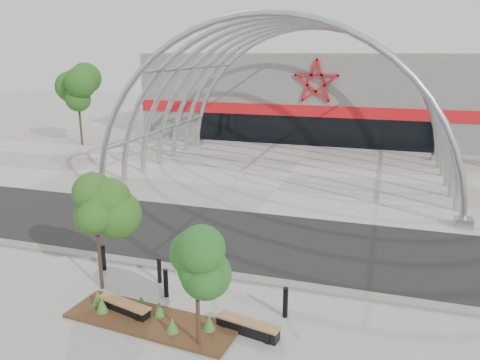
% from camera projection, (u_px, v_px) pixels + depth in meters
% --- Properties ---
extents(ground, '(140.00, 140.00, 0.00)m').
position_uv_depth(ground, '(209.00, 271.00, 18.05)').
color(ground, gray).
rests_on(ground, ground).
extents(road, '(140.00, 7.00, 0.02)m').
position_uv_depth(road, '(237.00, 238.00, 21.27)').
color(road, black).
rests_on(road, ground).
extents(forecourt, '(60.00, 17.00, 0.04)m').
position_uv_depth(forecourt, '(290.00, 174.00, 32.30)').
color(forecourt, gray).
rests_on(forecourt, ground).
extents(kerb, '(60.00, 0.50, 0.12)m').
position_uv_depth(kerb, '(206.00, 272.00, 17.81)').
color(kerb, slate).
rests_on(kerb, ground).
extents(arena_building, '(34.00, 15.24, 8.00)m').
position_uv_depth(arena_building, '(327.00, 94.00, 47.74)').
color(arena_building, slate).
rests_on(arena_building, ground).
extents(vault_canopy, '(20.80, 15.80, 20.36)m').
position_uv_depth(vault_canopy, '(290.00, 174.00, 32.30)').
color(vault_canopy, '#9BA0A5').
rests_on(vault_canopy, ground).
extents(planting_bed, '(5.66, 2.19, 0.58)m').
position_uv_depth(planting_bed, '(150.00, 318.00, 14.64)').
color(planting_bed, '#3F2A17').
rests_on(planting_bed, ground).
extents(street_tree_0, '(1.73, 1.73, 3.94)m').
position_uv_depth(street_tree_0, '(96.00, 214.00, 15.99)').
color(street_tree_0, black).
rests_on(street_tree_0, ground).
extents(street_tree_1, '(1.49, 1.49, 3.52)m').
position_uv_depth(street_tree_1, '(197.00, 266.00, 12.78)').
color(street_tree_1, black).
rests_on(street_tree_1, ground).
extents(bench_0, '(2.07, 0.93, 0.42)m').
position_uv_depth(bench_0, '(124.00, 308.00, 15.06)').
color(bench_0, black).
rests_on(bench_0, ground).
extents(bench_1, '(2.07, 0.83, 0.42)m').
position_uv_depth(bench_1, '(248.00, 327.00, 14.00)').
color(bench_1, black).
rests_on(bench_1, ground).
extents(bollard_0, '(0.17, 0.17, 1.03)m').
position_uv_depth(bollard_0, '(104.00, 257.00, 18.03)').
color(bollard_0, black).
rests_on(bollard_0, ground).
extents(bollard_1, '(0.16, 0.16, 1.02)m').
position_uv_depth(bollard_1, '(166.00, 283.00, 16.05)').
color(bollard_1, black).
rests_on(bollard_1, ground).
extents(bollard_2, '(0.15, 0.15, 0.96)m').
position_uv_depth(bollard_2, '(159.00, 270.00, 17.04)').
color(bollard_2, black).
rests_on(bollard_2, ground).
extents(bollard_3, '(0.17, 0.17, 1.04)m').
position_uv_depth(bollard_3, '(210.00, 278.00, 16.38)').
color(bollard_3, black).
rests_on(bollard_3, ground).
extents(bollard_4, '(0.16, 0.16, 1.02)m').
position_uv_depth(bollard_4, '(285.00, 302.00, 14.81)').
color(bollard_4, black).
rests_on(bollard_4, ground).
extents(bg_tree_0, '(3.00, 3.00, 6.45)m').
position_uv_depth(bg_tree_0, '(78.00, 93.00, 41.01)').
color(bg_tree_0, '#2F2216').
rests_on(bg_tree_0, ground).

